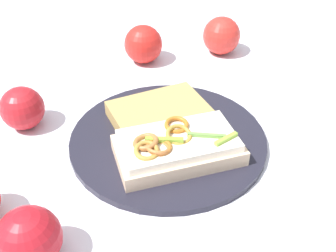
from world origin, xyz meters
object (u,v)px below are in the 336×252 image
(apple_1, at_px, (143,44))
(apple_2, at_px, (221,36))
(plate, at_px, (168,139))
(apple_4, at_px, (22,108))
(sandwich, at_px, (177,147))
(apple_0, at_px, (29,239))
(bread_slice_side, at_px, (159,113))

(apple_1, bearing_deg, apple_2, -17.16)
(apple_1, relative_size, apple_2, 0.98)
(plate, relative_size, apple_4, 4.33)
(sandwich, xyz_separation_m, apple_0, (-0.23, -0.06, 0.01))
(sandwich, bearing_deg, apple_2, -123.35)
(plate, bearing_deg, apple_0, -156.60)
(apple_0, bearing_deg, bread_slice_side, 31.02)
(apple_0, bearing_deg, apple_2, 31.88)
(bread_slice_side, distance_m, apple_0, 0.29)
(bread_slice_side, height_order, apple_4, apple_4)
(plate, xyz_separation_m, apple_4, (-0.18, 0.15, 0.03))
(sandwich, relative_size, apple_1, 2.52)
(sandwich, relative_size, bread_slice_side, 1.30)
(bread_slice_side, bearing_deg, apple_0, 37.01)
(apple_1, height_order, apple_2, apple_2)
(plate, height_order, sandwich, sandwich)
(apple_1, bearing_deg, apple_0, -133.06)
(bread_slice_side, height_order, apple_0, apple_0)
(apple_1, bearing_deg, bread_slice_side, -111.61)
(plate, distance_m, sandwich, 0.05)
(apple_2, height_order, apple_4, apple_2)
(apple_1, xyz_separation_m, apple_2, (0.16, -0.05, 0.00))
(plate, relative_size, apple_0, 4.14)
(plate, bearing_deg, apple_4, 139.10)
(bread_slice_side, height_order, apple_2, apple_2)
(bread_slice_side, relative_size, apple_0, 2.05)
(sandwich, bearing_deg, apple_4, -37.24)
(sandwich, bearing_deg, bread_slice_side, -91.12)
(apple_0, bearing_deg, apple_4, 76.65)
(sandwich, bearing_deg, apple_1, -96.01)
(bread_slice_side, xyz_separation_m, apple_0, (-0.25, -0.15, 0.01))
(apple_0, bearing_deg, apple_1, 46.94)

